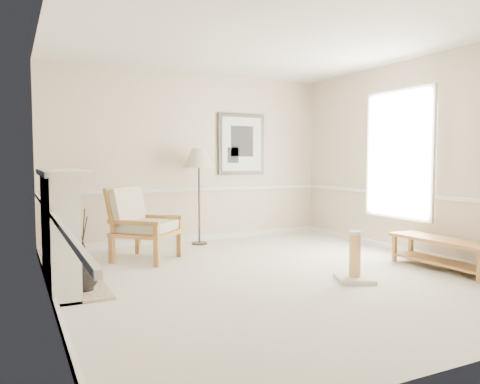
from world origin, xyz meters
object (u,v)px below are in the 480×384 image
at_px(bench, 442,249).
at_px(scratching_post, 355,265).
at_px(armchair, 139,220).
at_px(floor_lamp, 199,161).
at_px(floor_vase, 84,277).

height_order(bench, scratching_post, scratching_post).
distance_m(armchair, bench, 4.10).
bearing_deg(floor_lamp, floor_vase, -135.13).
bearing_deg(armchair, floor_lamp, -13.69).
bearing_deg(floor_lamp, scratching_post, -75.97).
xyz_separation_m(floor_vase, armchair, (0.95, 1.40, 0.39)).
bearing_deg(floor_vase, armchair, 55.88).
distance_m(floor_vase, bench, 4.40).
relative_size(armchair, bench, 0.80).
relative_size(bench, scratching_post, 2.42).
bearing_deg(floor_lamp, armchair, -148.29).
distance_m(floor_vase, scratching_post, 3.05).
height_order(armchair, bench, armchair).
relative_size(armchair, floor_lamp, 0.71).
distance_m(floor_lamp, bench, 3.93).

